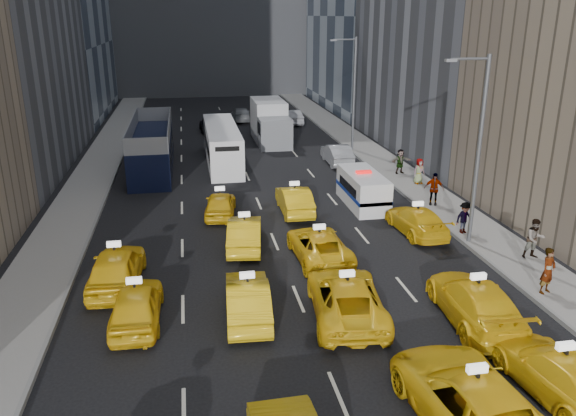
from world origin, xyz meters
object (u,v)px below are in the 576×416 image
object	(u,v)px
city_bus	(222,145)
box_truck	(270,122)
double_decker	(152,145)
nypd_van	(363,190)
pedestrian_0	(548,271)

from	to	relation	value
city_bus	box_truck	xyz separation A→B (m)	(4.66, 6.71, 0.35)
double_decker	city_bus	bearing A→B (deg)	7.66
city_bus	nypd_van	bearing A→B (deg)	-56.30
nypd_van	city_bus	bearing A→B (deg)	128.33
nypd_van	pedestrian_0	distance (m)	12.67
double_decker	box_truck	xyz separation A→B (m)	(9.72, 7.54, 0.01)
nypd_van	pedestrian_0	size ratio (longest dim) A/B	2.66
double_decker	box_truck	size ratio (longest dim) A/B	1.52
nypd_van	box_truck	size ratio (longest dim) A/B	0.64
nypd_van	city_bus	world-z (taller)	city_bus
nypd_van	box_truck	world-z (taller)	box_truck
double_decker	box_truck	world-z (taller)	box_truck
nypd_van	pedestrian_0	bearing A→B (deg)	-67.17
city_bus	double_decker	bearing A→B (deg)	-169.79
double_decker	pedestrian_0	size ratio (longest dim) A/B	6.34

